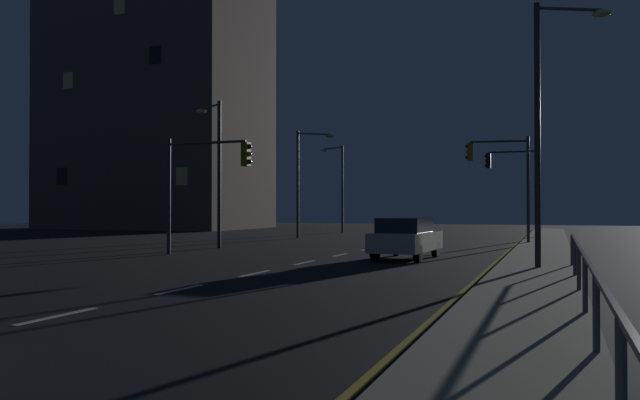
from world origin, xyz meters
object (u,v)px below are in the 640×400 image
at_px(street_lamp_corner, 549,109).
at_px(street_lamp_far_end, 304,173).
at_px(traffic_light_far_right, 502,169).
at_px(building_distant, 158,106).
at_px(car, 406,237).
at_px(traffic_light_far_center, 514,175).
at_px(street_lamp_median, 216,159).
at_px(street_lamp_across_street, 339,179).
at_px(traffic_light_mid_right, 205,171).

distance_m(street_lamp_corner, street_lamp_far_end, 23.21).
distance_m(traffic_light_far_right, building_distant, 38.71).
distance_m(car, traffic_light_far_center, 18.56).
xyz_separation_m(traffic_light_far_center, street_lamp_far_end, (-12.72, -3.66, 0.18)).
relative_size(traffic_light_far_right, street_lamp_median, 0.78).
bearing_deg(traffic_light_far_right, street_lamp_corner, -80.26).
height_order(street_lamp_far_end, building_distant, building_distant).
distance_m(traffic_light_far_right, street_lamp_corner, 14.94).
height_order(street_lamp_across_street, building_distant, building_distant).
height_order(street_lamp_corner, building_distant, building_distant).
height_order(traffic_light_far_right, street_lamp_median, street_lamp_median).
relative_size(traffic_light_far_right, street_lamp_across_street, 0.81).
bearing_deg(street_lamp_far_end, traffic_light_far_center, 16.06).
height_order(traffic_light_far_right, street_lamp_far_end, street_lamp_far_end).
bearing_deg(car, traffic_light_mid_right, -172.42).
bearing_deg(traffic_light_far_center, street_lamp_median, -132.69).
bearing_deg(street_lamp_corner, traffic_light_far_right, 99.74).
bearing_deg(traffic_light_far_center, street_lamp_far_end, -163.94).
height_order(traffic_light_far_center, street_lamp_far_end, street_lamp_far_end).
distance_m(car, building_distant, 43.84).
distance_m(traffic_light_far_center, street_lamp_corner, 21.51).
distance_m(traffic_light_mid_right, street_lamp_median, 5.37).
xyz_separation_m(traffic_light_far_right, traffic_light_far_center, (0.25, 6.67, -0.01)).
height_order(street_lamp_corner, street_lamp_across_street, street_lamp_corner).
height_order(traffic_light_far_center, street_lamp_median, street_lamp_median).
xyz_separation_m(traffic_light_far_right, building_distant, (-33.50, 17.74, 7.83)).
bearing_deg(traffic_light_far_center, traffic_light_mid_right, -119.87).
bearing_deg(street_lamp_far_end, traffic_light_far_right, -13.59).
bearing_deg(street_lamp_across_street, car, -66.10).
bearing_deg(traffic_light_far_right, building_distant, 152.09).
xyz_separation_m(car, street_lamp_corner, (5.17, -3.32, 4.15)).
xyz_separation_m(traffic_light_far_center, street_lamp_across_street, (-13.81, 6.58, 0.19)).
bearing_deg(traffic_light_mid_right, traffic_light_far_right, 49.23).
distance_m(street_lamp_far_end, building_distant, 26.80).
bearing_deg(street_lamp_corner, car, 147.30).
bearing_deg(car, traffic_light_far_center, 80.87).
relative_size(traffic_light_far_right, traffic_light_mid_right, 1.15).
relative_size(street_lamp_corner, street_lamp_across_street, 1.17).
height_order(car, street_lamp_far_end, street_lamp_far_end).
distance_m(traffic_light_mid_right, traffic_light_far_center, 22.06).
bearing_deg(street_lamp_corner, street_lamp_far_end, 130.25).
xyz_separation_m(traffic_light_far_right, street_lamp_far_end, (-12.46, 3.01, 0.16)).
xyz_separation_m(car, street_lamp_across_street, (-10.91, 24.63, 3.40)).
relative_size(traffic_light_mid_right, street_lamp_across_street, 0.70).
bearing_deg(traffic_light_mid_right, car, 7.58).
distance_m(traffic_light_far_right, street_lamp_median, 15.05).
height_order(traffic_light_far_center, street_lamp_across_street, street_lamp_across_street).
height_order(car, traffic_light_far_right, traffic_light_far_right).
relative_size(car, building_distant, 0.19).
relative_size(traffic_light_far_center, street_lamp_across_street, 0.81).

